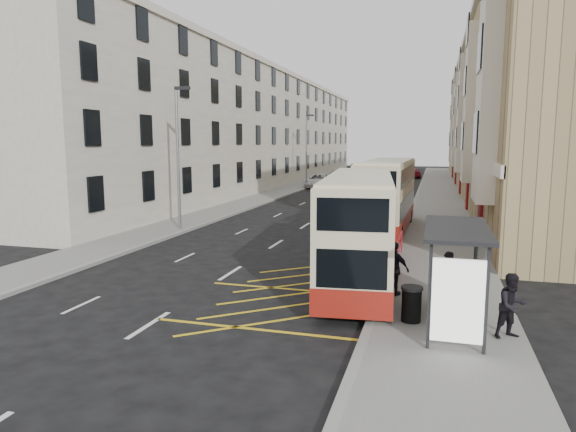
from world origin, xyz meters
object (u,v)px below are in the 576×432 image
(pedestrian_near, at_px, (447,277))
(car_dark, at_px, (356,168))
(bus_shelter, at_px, (462,257))
(double_decker_rear, at_px, (387,196))
(pedestrian_mid, at_px, (512,306))
(white_van, at_px, (318,181))
(street_lamp_far, at_px, (307,146))
(double_decker_front, at_px, (359,228))
(pedestrian_far, at_px, (394,269))
(car_silver, at_px, (336,175))
(street_lamp_near, at_px, (178,150))
(car_red, at_px, (412,173))
(litter_bin, at_px, (411,303))

(pedestrian_near, distance_m, car_dark, 71.45)
(bus_shelter, relative_size, double_decker_rear, 0.41)
(pedestrian_mid, distance_m, white_van, 45.27)
(street_lamp_far, distance_m, double_decker_front, 39.67)
(pedestrian_far, xyz_separation_m, white_van, (-11.46, 39.91, -0.25))
(car_dark, bearing_deg, double_decker_front, -65.25)
(street_lamp_far, height_order, car_silver, street_lamp_far)
(bus_shelter, xyz_separation_m, pedestrian_mid, (1.24, -0.23, -1.15))
(street_lamp_near, bearing_deg, pedestrian_near, -35.12)
(white_van, distance_m, car_silver, 11.50)
(street_lamp_near, bearing_deg, double_decker_rear, 15.60)
(car_dark, bearing_deg, white_van, -73.47)
(bus_shelter, xyz_separation_m, pedestrian_near, (-0.29, 2.26, -1.17))
(street_lamp_near, bearing_deg, street_lamp_far, 90.00)
(double_decker_rear, height_order, car_red, double_decker_rear)
(street_lamp_far, xyz_separation_m, litter_bin, (13.44, -42.08, -3.97))
(double_decker_rear, bearing_deg, bus_shelter, -76.50)
(pedestrian_near, xyz_separation_m, car_dark, (-13.25, 70.21, -0.20))
(litter_bin, bearing_deg, white_van, 105.99)
(double_decker_front, xyz_separation_m, white_van, (-10.04, 38.14, -1.23))
(car_red, bearing_deg, pedestrian_mid, 79.67)
(bus_shelter, relative_size, double_decker_front, 0.42)
(double_decker_rear, bearing_deg, litter_bin, -80.83)
(litter_bin, xyz_separation_m, car_red, (-2.77, 62.16, 0.02))
(double_decker_front, relative_size, white_van, 1.81)
(pedestrian_mid, xyz_separation_m, pedestrian_far, (-3.15, 2.93, 0.04))
(street_lamp_far, bearing_deg, litter_bin, -72.29)
(double_decker_rear, xyz_separation_m, pedestrian_near, (3.05, -13.30, -1.11))
(white_van, height_order, car_dark, white_van)
(bus_shelter, xyz_separation_m, pedestrian_far, (-1.92, 2.70, -1.11))
(car_silver, bearing_deg, bus_shelter, -76.33)
(street_lamp_far, bearing_deg, car_red, 62.00)
(white_van, bearing_deg, pedestrian_far, -75.76)
(bus_shelter, relative_size, car_dark, 0.91)
(litter_bin, height_order, pedestrian_mid, pedestrian_mid)
(bus_shelter, relative_size, pedestrian_mid, 2.53)
(double_decker_front, relative_size, pedestrian_mid, 5.99)
(street_lamp_near, height_order, pedestrian_mid, street_lamp_near)
(bus_shelter, distance_m, street_lamp_far, 44.94)
(pedestrian_near, xyz_separation_m, pedestrian_mid, (1.53, -2.50, 0.02))
(pedestrian_near, distance_m, white_van, 42.42)
(pedestrian_near, height_order, car_red, pedestrian_near)
(street_lamp_far, distance_m, pedestrian_mid, 45.65)
(car_silver, bearing_deg, white_van, -89.56)
(pedestrian_near, bearing_deg, car_dark, -113.08)
(street_lamp_near, bearing_deg, car_red, 77.97)
(double_decker_rear, height_order, pedestrian_near, double_decker_rear)
(double_decker_front, xyz_separation_m, car_dark, (-10.20, 68.00, -1.24))
(bus_shelter, xyz_separation_m, double_decker_front, (-3.34, 4.47, -0.13))
(bus_shelter, bearing_deg, white_van, 107.43)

